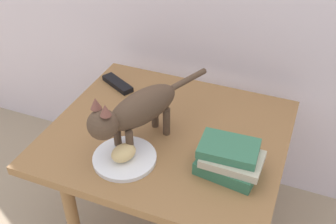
{
  "coord_description": "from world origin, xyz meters",
  "views": [
    {
      "loc": [
        0.39,
        -0.96,
        1.38
      ],
      "look_at": [
        0.0,
        0.0,
        0.61
      ],
      "focal_mm": 42.81,
      "sensor_mm": 36.0,
      "label": 1
    }
  ],
  "objects_px": {
    "plate": "(125,158)",
    "cat": "(136,111)",
    "tv_remote": "(118,84)",
    "book_stack": "(229,160)",
    "bread_roll": "(124,153)",
    "side_table": "(168,146)"
  },
  "relations": [
    {
      "from": "cat",
      "to": "tv_remote",
      "type": "height_order",
      "value": "cat"
    },
    {
      "from": "plate",
      "to": "book_stack",
      "type": "relative_size",
      "value": 1.02
    },
    {
      "from": "plate",
      "to": "bread_roll",
      "type": "xyz_separation_m",
      "value": [
        0.0,
        -0.01,
        0.03
      ]
    },
    {
      "from": "plate",
      "to": "tv_remote",
      "type": "bearing_deg",
      "value": 120.59
    },
    {
      "from": "plate",
      "to": "cat",
      "type": "xyz_separation_m",
      "value": [
        0.01,
        0.08,
        0.13
      ]
    },
    {
      "from": "side_table",
      "to": "bread_roll",
      "type": "relative_size",
      "value": 9.69
    },
    {
      "from": "tv_remote",
      "to": "book_stack",
      "type": "bearing_deg",
      "value": -1.65
    },
    {
      "from": "bread_roll",
      "to": "cat",
      "type": "bearing_deg",
      "value": 89.07
    },
    {
      "from": "plate",
      "to": "bread_roll",
      "type": "bearing_deg",
      "value": -69.35
    },
    {
      "from": "bread_roll",
      "to": "book_stack",
      "type": "distance_m",
      "value": 0.31
    },
    {
      "from": "cat",
      "to": "book_stack",
      "type": "distance_m",
      "value": 0.31
    },
    {
      "from": "cat",
      "to": "tv_remote",
      "type": "distance_m",
      "value": 0.38
    },
    {
      "from": "cat",
      "to": "book_stack",
      "type": "height_order",
      "value": "cat"
    },
    {
      "from": "plate",
      "to": "bread_roll",
      "type": "height_order",
      "value": "bread_roll"
    },
    {
      "from": "cat",
      "to": "tv_remote",
      "type": "xyz_separation_m",
      "value": [
        -0.22,
        0.28,
        -0.12
      ]
    },
    {
      "from": "book_stack",
      "to": "tv_remote",
      "type": "height_order",
      "value": "book_stack"
    },
    {
      "from": "bread_roll",
      "to": "book_stack",
      "type": "xyz_separation_m",
      "value": [
        0.3,
        0.08,
        0.01
      ]
    },
    {
      "from": "plate",
      "to": "cat",
      "type": "height_order",
      "value": "cat"
    },
    {
      "from": "plate",
      "to": "tv_remote",
      "type": "height_order",
      "value": "tv_remote"
    },
    {
      "from": "bread_roll",
      "to": "cat",
      "type": "height_order",
      "value": "cat"
    },
    {
      "from": "book_stack",
      "to": "bread_roll",
      "type": "bearing_deg",
      "value": -165.0
    },
    {
      "from": "cat",
      "to": "tv_remote",
      "type": "bearing_deg",
      "value": 127.91
    }
  ]
}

